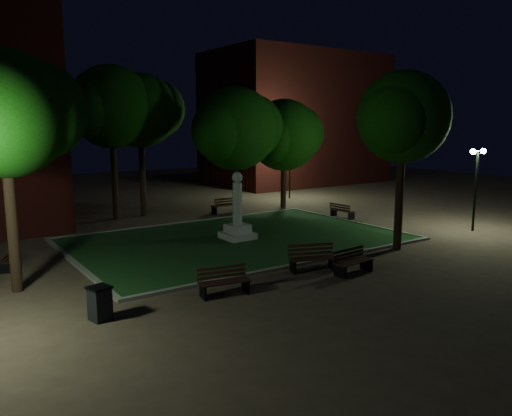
# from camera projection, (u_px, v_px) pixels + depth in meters

# --- Properties ---
(ground) EXTENTS (80.00, 80.00, 0.00)m
(ground) POSITION_uv_depth(u_px,v_px,m) (261.00, 249.00, 22.35)
(ground) COLOR brown
(lawn) EXTENTS (15.00, 10.00, 0.08)m
(lawn) POSITION_uv_depth(u_px,v_px,m) (238.00, 239.00, 23.97)
(lawn) COLOR #1C411A
(lawn) RESTS_ON ground
(lawn_kerb) EXTENTS (15.40, 10.40, 0.12)m
(lawn_kerb) POSITION_uv_depth(u_px,v_px,m) (238.00, 239.00, 23.97)
(lawn_kerb) COLOR slate
(lawn_kerb) RESTS_ON ground
(monument) EXTENTS (1.40, 1.40, 3.20)m
(monument) POSITION_uv_depth(u_px,v_px,m) (237.00, 221.00, 23.82)
(monument) COLOR #AEA89D
(monument) RESTS_ON lawn
(building_far) EXTENTS (16.00, 10.00, 12.00)m
(building_far) POSITION_uv_depth(u_px,v_px,m) (295.00, 119.00, 47.67)
(building_far) COLOR #541511
(building_far) RESTS_ON ground
(tree_west) EXTENTS (5.03, 4.10, 7.88)m
(tree_west) POSITION_uv_depth(u_px,v_px,m) (7.00, 114.00, 15.73)
(tree_west) COLOR black
(tree_west) RESTS_ON ground
(tree_north_wl) EXTENTS (5.78, 4.72, 8.85)m
(tree_north_wl) POSITION_uv_depth(u_px,v_px,m) (113.00, 107.00, 28.20)
(tree_north_wl) COLOR black
(tree_north_wl) RESTS_ON ground
(tree_north_er) EXTENTS (6.10, 4.98, 7.75)m
(tree_north_er) POSITION_uv_depth(u_px,v_px,m) (237.00, 129.00, 29.68)
(tree_north_er) COLOR black
(tree_north_er) RESTS_ON ground
(tree_ne) EXTENTS (5.77, 4.71, 7.16)m
(tree_ne) POSITION_uv_depth(u_px,v_px,m) (285.00, 135.00, 32.78)
(tree_ne) COLOR black
(tree_ne) RESTS_ON ground
(tree_se) EXTENTS (4.85, 3.96, 7.79)m
(tree_se) POSITION_uv_depth(u_px,v_px,m) (405.00, 117.00, 21.30)
(tree_se) COLOR black
(tree_se) RESTS_ON ground
(tree_far_north) EXTENTS (5.38, 4.40, 8.51)m
(tree_far_north) POSITION_uv_depth(u_px,v_px,m) (142.00, 111.00, 29.42)
(tree_far_north) COLOR black
(tree_far_north) RESTS_ON ground
(lamppost_se) EXTENTS (1.18, 0.28, 4.28)m
(lamppost_se) POSITION_uv_depth(u_px,v_px,m) (477.00, 173.00, 25.61)
(lamppost_se) COLOR black
(lamppost_se) RESTS_ON ground
(lamppost_ne) EXTENTS (1.18, 0.28, 4.39)m
(lamppost_ne) POSITION_uv_depth(u_px,v_px,m) (290.00, 157.00, 37.15)
(lamppost_ne) COLOR black
(lamppost_ne) RESTS_ON ground
(bench_near_left) EXTENTS (1.71, 0.71, 0.92)m
(bench_near_left) POSITION_uv_depth(u_px,v_px,m) (352.00, 262.00, 18.54)
(bench_near_left) COLOR black
(bench_near_left) RESTS_ON ground
(bench_near_right) EXTENTS (1.92, 1.22, 1.00)m
(bench_near_right) POSITION_uv_depth(u_px,v_px,m) (312.00, 259.00, 18.88)
(bench_near_right) COLOR black
(bench_near_right) RESTS_ON ground
(bench_west_near) EXTENTS (1.76, 0.88, 0.92)m
(bench_west_near) POSITION_uv_depth(u_px,v_px,m) (224.00, 282.00, 16.17)
(bench_west_near) COLOR black
(bench_west_near) RESTS_ON ground
(bench_left_side) EXTENTS (0.94, 1.50, 0.78)m
(bench_left_side) POSITION_uv_depth(u_px,v_px,m) (10.00, 260.00, 19.15)
(bench_left_side) COLOR black
(bench_left_side) RESTS_ON ground
(bench_right_side) EXTENTS (0.68, 1.61, 0.86)m
(bench_right_side) POSITION_uv_depth(u_px,v_px,m) (342.00, 211.00, 29.61)
(bench_right_side) COLOR black
(bench_right_side) RESTS_ON ground
(bench_far_side) EXTENTS (1.84, 0.66, 1.01)m
(bench_far_side) POSITION_uv_depth(u_px,v_px,m) (226.00, 206.00, 31.17)
(bench_far_side) COLOR black
(bench_far_side) RESTS_ON ground
(trash_bin) EXTENTS (0.70, 0.70, 0.99)m
(trash_bin) POSITION_uv_depth(u_px,v_px,m) (100.00, 303.00, 14.10)
(trash_bin) COLOR black
(trash_bin) RESTS_ON ground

